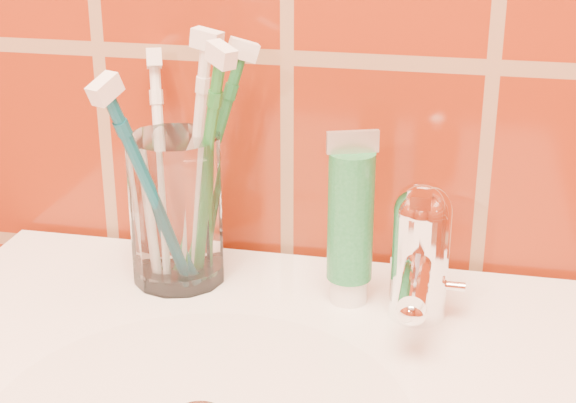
# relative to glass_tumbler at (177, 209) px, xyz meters

# --- Properties ---
(glass_tumbler) EXTENTS (0.11, 0.11, 0.14)m
(glass_tumbler) POSITION_rel_glass_tumbler_xyz_m (0.00, 0.00, 0.00)
(glass_tumbler) COLOR white
(glass_tumbler) RESTS_ON pedestal_sink
(toothpaste_tube) EXTENTS (0.04, 0.04, 0.15)m
(toothpaste_tube) POSITION_rel_glass_tumbler_xyz_m (0.16, -0.01, 0.00)
(toothpaste_tube) COLOR white
(toothpaste_tube) RESTS_ON pedestal_sink
(faucet) EXTENTS (0.05, 0.11, 0.12)m
(faucet) POSITION_rel_glass_tumbler_xyz_m (0.22, -0.03, -0.00)
(faucet) COLOR white
(faucet) RESTS_ON pedestal_sink
(toothbrush_0) EXTENTS (0.14, 0.12, 0.23)m
(toothbrush_0) POSITION_rel_glass_tumbler_xyz_m (0.02, 0.02, 0.04)
(toothbrush_0) COLOR #1D6D34
(toothbrush_0) RESTS_ON glass_tumbler
(toothbrush_1) EXTENTS (0.10, 0.16, 0.22)m
(toothbrush_1) POSITION_rel_glass_tumbler_xyz_m (-0.02, 0.03, 0.03)
(toothbrush_1) COLOR white
(toothbrush_1) RESTS_ON glass_tumbler
(toothbrush_2) EXTENTS (0.08, 0.07, 0.24)m
(toothbrush_2) POSITION_rel_glass_tumbler_xyz_m (0.02, 0.01, 0.05)
(toothbrush_2) COLOR white
(toothbrush_2) RESTS_ON glass_tumbler
(toothbrush_3) EXTENTS (0.12, 0.18, 0.23)m
(toothbrush_3) POSITION_rel_glass_tumbler_xyz_m (-0.01, -0.04, 0.03)
(toothbrush_3) COLOR #0C5165
(toothbrush_3) RESTS_ON glass_tumbler
(toothbrush_4) EXTENTS (0.13, 0.12, 0.24)m
(toothbrush_4) POSITION_rel_glass_tumbler_xyz_m (0.03, -0.01, 0.04)
(toothbrush_4) COLOR #20792D
(toothbrush_4) RESTS_ON glass_tumbler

